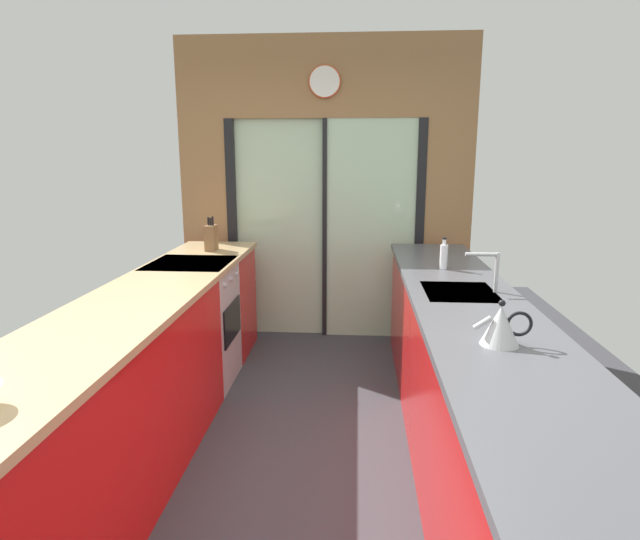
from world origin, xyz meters
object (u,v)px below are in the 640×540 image
knife_block (211,237)px  soap_bottle (444,256)px  kettle (501,325)px  oven_range (194,324)px

knife_block → soap_bottle: (1.78, -0.60, -0.01)m
knife_block → kettle: size_ratio=1.15×
oven_range → soap_bottle: bearing=-2.9°
soap_bottle → kettle: bearing=-89.9°
oven_range → kettle: 2.45m
oven_range → kettle: (1.80, -1.57, 0.55)m
oven_range → soap_bottle: (1.80, -0.09, 0.56)m
oven_range → soap_bottle: 1.88m
oven_range → kettle: kettle is taller
oven_range → knife_block: 0.76m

